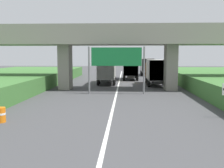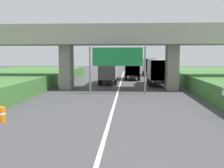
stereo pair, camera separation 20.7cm
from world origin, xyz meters
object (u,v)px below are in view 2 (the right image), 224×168
(truck_green, at_px, (149,66))
(car_white, at_px, (111,74))
(truck_yellow, at_px, (109,70))
(construction_barrel_2, at_px, (1,115))
(overhead_highway_sign, at_px, (117,59))
(truck_orange, at_px, (157,71))
(truck_black, at_px, (132,68))

(truck_green, bearing_deg, car_white, -128.43)
(truck_yellow, distance_m, construction_barrel_2, 23.04)
(construction_barrel_2, bearing_deg, overhead_highway_sign, 62.39)
(truck_orange, bearing_deg, truck_yellow, 168.81)
(overhead_highway_sign, distance_m, construction_barrel_2, 14.37)
(truck_green, relative_size, truck_yellow, 1.00)
(truck_orange, height_order, construction_barrel_2, truck_orange)
(truck_black, bearing_deg, construction_barrel_2, -105.67)
(truck_orange, distance_m, truck_green, 18.09)
(overhead_highway_sign, xyz_separation_m, construction_barrel_2, (-6.50, -12.43, -3.13))
(truck_black, height_order, construction_barrel_2, truck_black)
(overhead_highway_sign, height_order, truck_orange, overhead_highway_sign)
(truck_green, bearing_deg, overhead_highway_sign, -101.03)
(truck_yellow, height_order, construction_barrel_2, truck_yellow)
(truck_black, distance_m, truck_yellow, 7.81)
(overhead_highway_sign, xyz_separation_m, truck_black, (1.77, 17.06, -1.65))
(construction_barrel_2, bearing_deg, truck_black, 74.33)
(truck_black, bearing_deg, car_white, 165.90)
(truck_yellow, xyz_separation_m, construction_barrel_2, (-4.85, -22.47, -1.47))
(overhead_highway_sign, relative_size, truck_black, 0.81)
(truck_orange, xyz_separation_m, truck_green, (0.24, 18.09, 0.00))
(truck_orange, distance_m, truck_yellow, 6.76)
(overhead_highway_sign, xyz_separation_m, car_white, (-1.80, 17.96, -2.73))
(truck_black, bearing_deg, truck_yellow, -115.95)
(construction_barrel_2, bearing_deg, truck_yellow, 77.81)
(overhead_highway_sign, distance_m, car_white, 18.25)
(truck_yellow, height_order, car_white, truck_yellow)
(truck_black, relative_size, construction_barrel_2, 8.11)
(truck_orange, relative_size, car_white, 1.78)
(overhead_highway_sign, distance_m, truck_green, 27.37)
(truck_black, relative_size, truck_yellow, 1.00)
(truck_orange, distance_m, car_white, 11.51)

